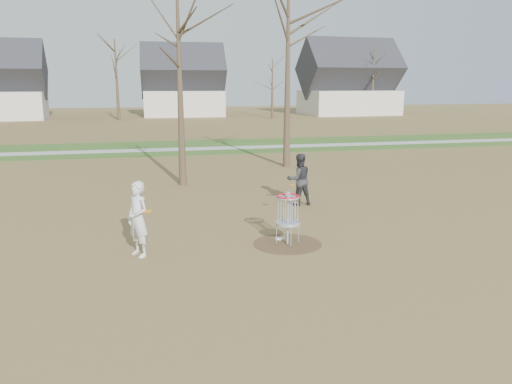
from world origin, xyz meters
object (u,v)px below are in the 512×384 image
at_px(player_standing, 138,219).
at_px(player_throwing, 299,179).
at_px(disc_golf_basket, 288,210).
at_px(disc_grounded, 279,239).

bearing_deg(player_standing, player_throwing, 93.39).
distance_m(player_throwing, disc_golf_basket, 4.38).
bearing_deg(disc_grounded, player_throwing, 64.83).
bearing_deg(disc_golf_basket, player_standing, -179.19).
relative_size(player_standing, disc_golf_basket, 1.37).
distance_m(player_throwing, disc_grounded, 4.12).
height_order(disc_grounded, disc_golf_basket, disc_golf_basket).
distance_m(disc_grounded, disc_golf_basket, 1.00).
bearing_deg(player_throwing, player_standing, 31.68).
relative_size(player_throwing, disc_grounded, 8.11).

